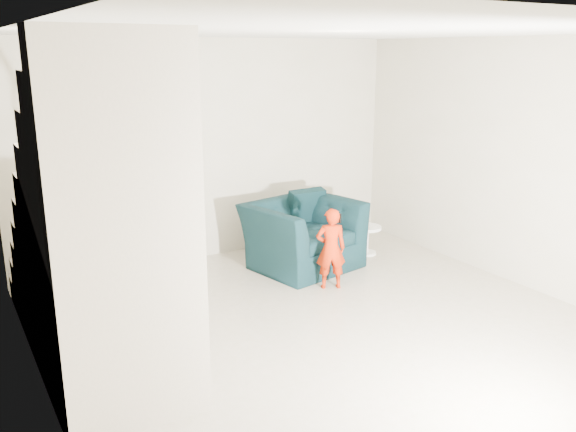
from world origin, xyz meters
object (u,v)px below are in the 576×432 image
at_px(armchair, 303,235).
at_px(side_table, 367,235).
at_px(staircase, 97,259).
at_px(toddler, 331,249).

bearing_deg(armchair, side_table, -12.47).
relative_size(armchair, staircase, 0.34).
bearing_deg(staircase, side_table, 18.41).
xyz_separation_m(armchair, toddler, (-0.10, -0.74, 0.06)).
bearing_deg(toddler, armchair, -74.08).
bearing_deg(staircase, armchair, 24.57).
bearing_deg(side_table, toddler, -145.58).
distance_m(toddler, staircase, 2.69).
distance_m(armchair, staircase, 3.02).
distance_m(armchair, side_table, 0.97).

